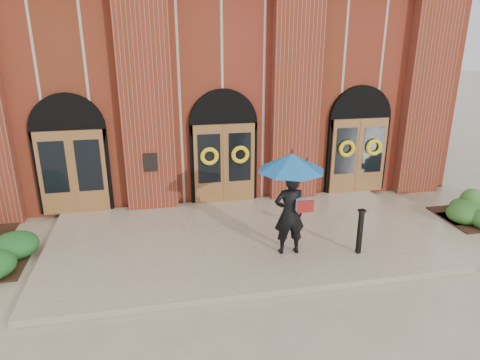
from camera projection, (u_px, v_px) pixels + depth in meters
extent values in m
plane|color=tan|center=(242.00, 244.00, 11.29)|extent=(90.00, 90.00, 0.00)
cube|color=tan|center=(241.00, 239.00, 11.40)|extent=(10.00, 5.30, 0.15)
cube|color=maroon|center=(200.00, 76.00, 18.38)|extent=(16.00, 12.00, 7.00)
cube|color=black|center=(151.00, 162.00, 12.61)|extent=(0.40, 0.05, 0.55)
cube|color=maroon|center=(146.00, 98.00, 12.24)|extent=(1.50, 0.45, 7.00)
cube|color=maroon|center=(296.00, 94.00, 13.09)|extent=(1.50, 0.45, 7.00)
cube|color=maroon|center=(428.00, 90.00, 13.93)|extent=(1.50, 0.45, 7.00)
cube|color=brown|center=(73.00, 173.00, 12.50)|extent=(1.90, 0.10, 2.50)
cylinder|color=black|center=(68.00, 130.00, 12.22)|extent=(2.10, 0.22, 2.10)
cube|color=brown|center=(224.00, 164.00, 13.34)|extent=(1.90, 0.10, 2.50)
cylinder|color=black|center=(223.00, 123.00, 13.06)|extent=(2.10, 0.22, 2.10)
cube|color=brown|center=(358.00, 156.00, 14.18)|extent=(1.90, 0.10, 2.50)
cylinder|color=black|center=(360.00, 118.00, 13.90)|extent=(2.10, 0.22, 2.10)
torus|color=yellow|center=(209.00, 156.00, 13.04)|extent=(0.57, 0.13, 0.57)
torus|color=yellow|center=(240.00, 155.00, 13.22)|extent=(0.57, 0.13, 0.57)
torus|color=yellow|center=(347.00, 149.00, 13.88)|extent=(0.57, 0.13, 0.57)
torus|color=yellow|center=(374.00, 147.00, 14.06)|extent=(0.57, 0.13, 0.57)
imported|color=black|center=(289.00, 214.00, 10.22)|extent=(0.76, 0.52, 2.05)
cone|color=#125390|center=(292.00, 162.00, 9.80)|extent=(1.64, 1.64, 0.41)
cylinder|color=black|center=(293.00, 185.00, 9.94)|extent=(0.02, 0.02, 0.68)
cube|color=#A6A8AB|center=(304.00, 205.00, 10.04)|extent=(0.39, 0.20, 0.30)
cube|color=maroon|center=(306.00, 207.00, 9.93)|extent=(0.38, 0.04, 0.30)
cube|color=black|center=(360.00, 233.00, 10.34)|extent=(0.11, 0.11, 1.10)
cube|color=black|center=(362.00, 211.00, 10.15)|extent=(0.16, 0.16, 0.04)
ellipsoid|color=#28531E|center=(476.00, 214.00, 12.51)|extent=(1.44, 1.24, 0.51)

